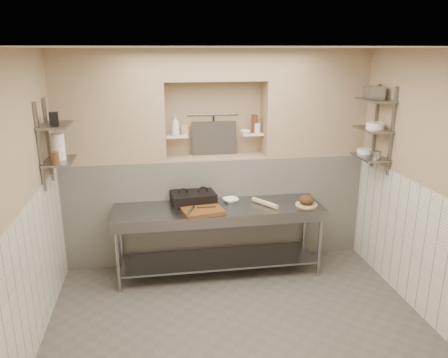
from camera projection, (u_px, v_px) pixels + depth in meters
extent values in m
cube|color=#57524D|center=(239.00, 331.00, 4.57)|extent=(4.00, 3.90, 0.10)
cube|color=silver|center=(243.00, 41.00, 3.74)|extent=(4.00, 3.90, 0.10)
cube|color=tan|center=(13.00, 213.00, 3.85)|extent=(0.10, 3.90, 2.80)
cube|color=tan|center=(437.00, 190.00, 4.47)|extent=(0.10, 3.90, 2.80)
cube|color=tan|center=(213.00, 153.00, 6.05)|extent=(4.00, 0.10, 2.80)
cube|color=tan|center=(316.00, 327.00, 2.27)|extent=(4.00, 0.10, 2.80)
cube|color=white|center=(216.00, 207.00, 6.02)|extent=(4.00, 0.40, 1.40)
cube|color=tan|center=(215.00, 157.00, 5.81)|extent=(1.30, 0.40, 0.02)
cube|color=tan|center=(109.00, 107.00, 5.41)|extent=(1.35, 0.40, 1.40)
cube|color=tan|center=(313.00, 103.00, 5.82)|extent=(1.35, 0.40, 1.40)
cube|color=tan|center=(215.00, 64.00, 5.47)|extent=(1.30, 0.40, 0.40)
cube|color=white|center=(30.00, 283.00, 4.06)|extent=(0.02, 3.90, 1.40)
cube|color=white|center=(423.00, 252.00, 4.66)|extent=(0.02, 3.90, 1.40)
cube|color=white|center=(177.00, 136.00, 5.65)|extent=(0.28, 0.16, 0.02)
cube|color=white|center=(252.00, 134.00, 5.81)|extent=(0.28, 0.16, 0.02)
cylinder|color=gray|center=(213.00, 114.00, 5.82)|extent=(0.70, 0.02, 0.02)
cylinder|color=black|center=(214.00, 127.00, 5.85)|extent=(0.02, 0.02, 0.30)
cube|color=#383330|center=(214.00, 138.00, 5.84)|extent=(0.60, 0.08, 0.45)
cube|color=slate|center=(48.00, 140.00, 4.93)|extent=(0.03, 0.03, 0.95)
cube|color=slate|center=(40.00, 148.00, 4.55)|extent=(0.03, 0.03, 0.95)
cube|color=slate|center=(59.00, 161.00, 4.82)|extent=(0.30, 0.50, 0.02)
cube|color=slate|center=(55.00, 125.00, 4.70)|extent=(0.30, 0.50, 0.03)
cube|color=slate|center=(375.00, 126.00, 5.51)|extent=(0.03, 0.03, 1.05)
cube|color=slate|center=(392.00, 132.00, 5.13)|extent=(0.03, 0.03, 1.05)
cube|color=slate|center=(370.00, 157.00, 5.40)|extent=(0.30, 0.50, 0.02)
cube|color=slate|center=(373.00, 129.00, 5.30)|extent=(0.30, 0.50, 0.02)
cube|color=slate|center=(376.00, 100.00, 5.20)|extent=(0.30, 0.50, 0.03)
cube|color=gray|center=(219.00, 208.00, 5.44)|extent=(2.60, 0.70, 0.04)
cube|color=gray|center=(219.00, 259.00, 5.64)|extent=(2.45, 0.60, 0.03)
cube|color=gray|center=(223.00, 223.00, 5.14)|extent=(2.60, 0.02, 0.12)
cylinder|color=gray|center=(118.00, 259.00, 5.10)|extent=(0.04, 0.04, 0.86)
cylinder|color=gray|center=(121.00, 238.00, 5.65)|extent=(0.04, 0.04, 0.86)
cylinder|color=gray|center=(320.00, 244.00, 5.48)|extent=(0.04, 0.04, 0.86)
cylinder|color=gray|center=(304.00, 227.00, 6.03)|extent=(0.04, 0.04, 0.86)
cube|color=black|center=(193.00, 200.00, 5.54)|extent=(0.58, 0.46, 0.10)
cube|color=black|center=(193.00, 194.00, 5.52)|extent=(0.58, 0.46, 0.05)
cube|color=brown|center=(203.00, 211.00, 5.24)|extent=(0.53, 0.42, 0.04)
cube|color=gray|center=(206.00, 207.00, 5.28)|extent=(0.23, 0.03, 0.01)
cylinder|color=gray|center=(190.00, 210.00, 5.15)|extent=(0.13, 0.26, 0.03)
imported|color=white|center=(231.00, 200.00, 5.60)|extent=(0.24, 0.24, 0.05)
cylinder|color=tan|center=(265.00, 203.00, 5.48)|extent=(0.27, 0.37, 0.06)
cylinder|color=tan|center=(306.00, 205.00, 5.49)|extent=(0.27, 0.27, 0.02)
ellipsoid|color=#4C2D19|center=(307.00, 200.00, 5.47)|extent=(0.20, 0.20, 0.12)
imported|color=white|center=(176.00, 126.00, 5.57)|extent=(0.13, 0.13, 0.27)
cube|color=tan|center=(185.00, 129.00, 5.69)|extent=(0.09, 0.09, 0.13)
imported|color=white|center=(245.00, 132.00, 5.78)|extent=(0.18, 0.18, 0.04)
cylinder|color=#532F1A|center=(255.00, 124.00, 5.78)|extent=(0.07, 0.07, 0.24)
cylinder|color=#532F1A|center=(253.00, 124.00, 5.80)|extent=(0.06, 0.06, 0.24)
cylinder|color=white|center=(257.00, 128.00, 5.78)|extent=(0.08, 0.08, 0.13)
cylinder|color=white|center=(58.00, 147.00, 4.79)|extent=(0.14, 0.14, 0.29)
cylinder|color=#532F1A|center=(55.00, 158.00, 4.61)|extent=(0.09, 0.09, 0.13)
cube|color=black|center=(54.00, 118.00, 4.65)|extent=(0.11, 0.11, 0.13)
cylinder|color=white|center=(364.00, 151.00, 5.54)|extent=(0.18, 0.18, 0.05)
cylinder|color=gray|center=(377.00, 155.00, 5.24)|extent=(0.10, 0.10, 0.10)
cylinder|color=white|center=(375.00, 126.00, 5.25)|extent=(0.21, 0.21, 0.08)
cube|color=gray|center=(374.00, 92.00, 5.23)|extent=(0.21, 0.25, 0.15)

